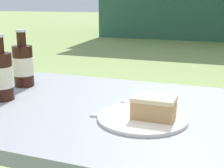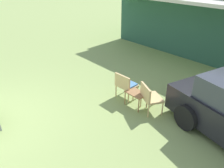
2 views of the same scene
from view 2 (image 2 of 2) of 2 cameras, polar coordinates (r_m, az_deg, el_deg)
The scene contains 3 objects.
wicker_chair_cushioned at distance 6.43m, azimuth 3.60°, elevation -0.01°, with size 0.59×0.47×0.80m.
wicker_chair_plain at distance 5.90m, azimuth 9.79°, elevation -3.18°, with size 0.71×0.66×0.80m.
garden_side_table at distance 6.10m, azimuth 6.32°, elevation -2.68°, with size 0.58×0.39×0.45m.
Camera 2 is at (5.33, -0.40, 3.50)m, focal length 35.00 mm.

